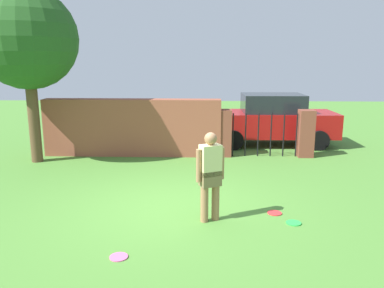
{
  "coord_description": "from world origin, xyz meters",
  "views": [
    {
      "loc": [
        0.66,
        -7.13,
        2.84
      ],
      "look_at": [
        0.38,
        1.23,
        1.0
      ],
      "focal_mm": 35.91,
      "sensor_mm": 36.0,
      "label": 1
    }
  ],
  "objects": [
    {
      "name": "frisbee_green",
      "position": [
        2.26,
        -0.73,
        0.01
      ],
      "size": [
        0.27,
        0.27,
        0.02
      ],
      "primitive_type": "cylinder",
      "color": "green",
      "rests_on": "ground"
    },
    {
      "name": "brick_wall",
      "position": [
        -1.5,
        4.16,
        0.85
      ],
      "size": [
        5.28,
        0.5,
        1.7
      ],
      "primitive_type": "cube",
      "color": "brown",
      "rests_on": "ground"
    },
    {
      "name": "fence_gate",
      "position": [
        2.45,
        4.16,
        0.7
      ],
      "size": [
        2.87,
        0.44,
        1.4
      ],
      "color": "brown",
      "rests_on": "ground"
    },
    {
      "name": "frisbee_pink",
      "position": [
        -0.58,
        -2.03,
        0.01
      ],
      "size": [
        0.27,
        0.27,
        0.02
      ],
      "primitive_type": "cylinder",
      "color": "pink",
      "rests_on": "ground"
    },
    {
      "name": "car",
      "position": [
        2.94,
        5.83,
        0.86
      ],
      "size": [
        4.23,
        1.98,
        1.72
      ],
      "rotation": [
        0.0,
        0.0,
        0.02
      ],
      "color": "#A51111",
      "rests_on": "ground"
    },
    {
      "name": "frisbee_red",
      "position": [
        2.0,
        -0.28,
        0.01
      ],
      "size": [
        0.27,
        0.27,
        0.02
      ],
      "primitive_type": "cylinder",
      "color": "red",
      "rests_on": "ground"
    },
    {
      "name": "person",
      "position": [
        0.77,
        -0.65,
        0.9
      ],
      "size": [
        0.5,
        0.35,
        1.62
      ],
      "rotation": [
        0.0,
        0.0,
        -2.7
      ],
      "color": "#9E704C",
      "rests_on": "ground"
    },
    {
      "name": "ground_plane",
      "position": [
        0.0,
        0.0,
        0.0
      ],
      "size": [
        40.0,
        40.0,
        0.0
      ],
      "primitive_type": "plane",
      "color": "#4C8433"
    },
    {
      "name": "tree",
      "position": [
        -4.11,
        3.33,
        3.37
      ],
      "size": [
        2.71,
        2.71,
        4.75
      ],
      "color": "brown",
      "rests_on": "ground"
    }
  ]
}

